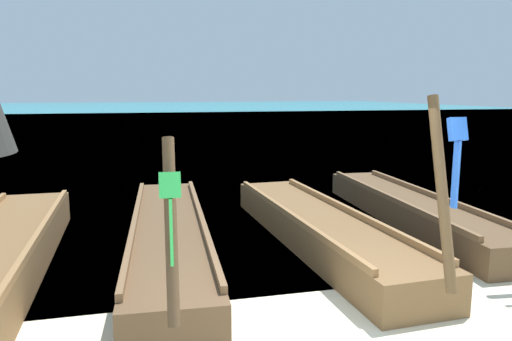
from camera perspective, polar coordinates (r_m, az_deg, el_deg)
The scene contains 5 objects.
sea_water at distance 65.89m, azimuth -12.23°, elevation 6.80°, with size 120.00×120.00×0.00m, color teal.
longtail_boat_green_ribbon at distance 8.42m, azimuth -10.28°, elevation -7.53°, with size 1.53×7.29×2.25m.
longtail_boat_blue_ribbon at distance 8.63m, azimuth 7.48°, elevation -6.83°, with size 1.50×6.72×2.65m.
longtail_boat_pink_ribbon at distance 10.42m, azimuth 17.93°, elevation -4.47°, with size 1.37×6.74×2.46m.
mooring_buoy_near at distance 20.91m, azimuth -10.29°, elevation 2.50°, with size 0.49×0.49×0.49m.
Camera 1 is at (-1.92, -3.98, 2.68)m, focal length 33.76 mm.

